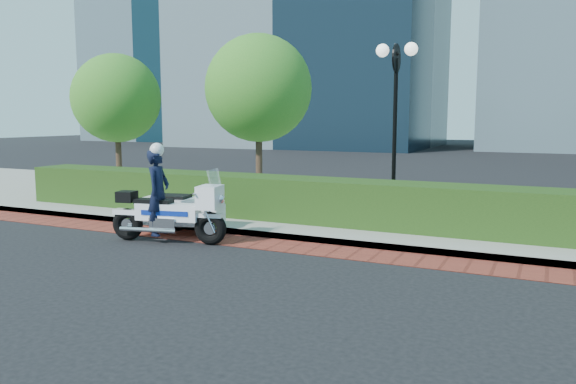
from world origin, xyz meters
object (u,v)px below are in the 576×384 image
at_px(tree_a, 116,98).
at_px(police_motorcycle, 171,206).
at_px(tree_b, 259,89).
at_px(lamppost, 395,102).

bearing_deg(tree_a, police_motorcycle, -40.66).
relative_size(tree_a, tree_b, 0.94).
bearing_deg(police_motorcycle, tree_b, 86.62).
distance_m(lamppost, tree_b, 4.71).
relative_size(lamppost, police_motorcycle, 1.66).
bearing_deg(tree_a, lamppost, -7.41).
bearing_deg(police_motorcycle, lamppost, 36.08).
distance_m(lamppost, police_motorcycle, 5.97).
relative_size(tree_a, police_motorcycle, 1.81).
bearing_deg(lamppost, tree_b, 163.89).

